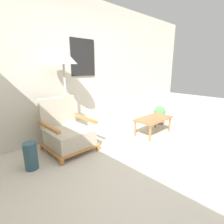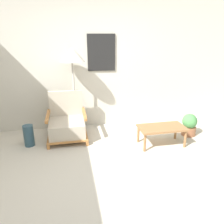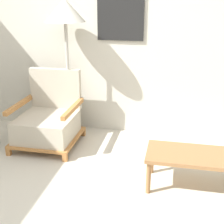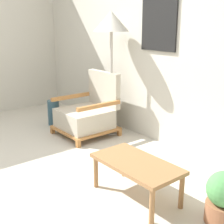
# 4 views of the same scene
# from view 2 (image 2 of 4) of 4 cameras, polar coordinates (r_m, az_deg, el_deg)

# --- Properties ---
(ground_plane) EXTENTS (14.00, 14.00, 0.00)m
(ground_plane) POSITION_cam_2_polar(r_m,az_deg,el_deg) (3.08, -0.88, -17.92)
(ground_plane) COLOR beige
(wall_back) EXTENTS (8.00, 0.09, 2.70)m
(wall_back) POSITION_cam_2_polar(r_m,az_deg,el_deg) (4.57, -5.89, 12.68)
(wall_back) COLOR beige
(wall_back) RESTS_ON ground_plane
(armchair) EXTENTS (0.72, 0.74, 0.86)m
(armchair) POSITION_cam_2_polar(r_m,az_deg,el_deg) (4.22, -11.68, -3.03)
(armchair) COLOR #B2753D
(armchair) RESTS_ON ground_plane
(floor_lamp) EXTENTS (0.47, 0.47, 1.67)m
(floor_lamp) POSITION_cam_2_polar(r_m,az_deg,el_deg) (4.22, -10.38, 13.75)
(floor_lamp) COLOR #B7B2A8
(floor_lamp) RESTS_ON ground_plane
(coffee_table) EXTENTS (0.82, 0.44, 0.35)m
(coffee_table) POSITION_cam_2_polar(r_m,az_deg,el_deg) (3.98, 12.87, -4.38)
(coffee_table) COLOR olive
(coffee_table) RESTS_ON ground_plane
(vase) EXTENTS (0.18, 0.18, 0.38)m
(vase) POSITION_cam_2_polar(r_m,az_deg,el_deg) (4.16, -20.92, -5.78)
(vase) COLOR #2D4C5B
(vase) RESTS_ON ground_plane
(potted_plant) EXTENTS (0.29, 0.29, 0.44)m
(potted_plant) POSITION_cam_2_polar(r_m,az_deg,el_deg) (4.55, 19.54, -3.11)
(potted_plant) COLOR #935B3D
(potted_plant) RESTS_ON ground_plane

